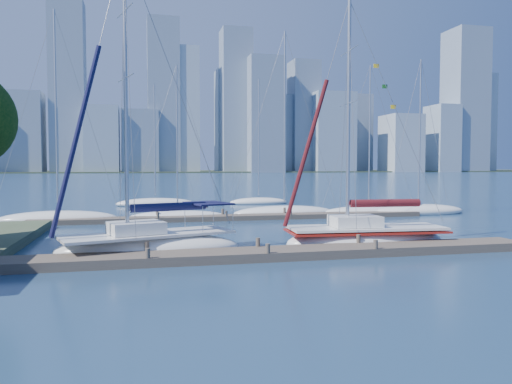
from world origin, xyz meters
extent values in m
plane|color=navy|center=(0.00, 0.00, 0.00)|extent=(700.00, 700.00, 0.00)
cube|color=#4A3E36|center=(0.00, 0.00, 0.20)|extent=(26.00, 2.00, 0.40)
cube|color=#4A3E36|center=(2.00, 16.00, 0.18)|extent=(30.00, 1.80, 0.36)
cube|color=#38472D|center=(0.00, 320.00, 0.00)|extent=(800.00, 100.00, 1.50)
ellipsoid|color=white|center=(-4.89, 2.24, 0.25)|extent=(8.88, 5.10, 1.48)
cube|color=white|center=(-4.89, 2.24, 0.94)|extent=(8.22, 4.70, 0.12)
cube|color=white|center=(-5.46, 2.07, 1.28)|extent=(2.79, 2.41, 0.54)
cylinder|color=silver|center=(-5.84, 1.95, 7.39)|extent=(0.18, 0.18, 12.81)
cylinder|color=silver|center=(-3.93, 2.53, 2.07)|extent=(3.86, 1.25, 0.10)
cylinder|color=black|center=(-3.93, 2.53, 2.17)|extent=(3.64, 1.45, 0.39)
cube|color=black|center=(-1.99, 3.12, 2.27)|extent=(2.38, 2.76, 0.08)
ellipsoid|color=white|center=(6.02, 2.19, 0.25)|extent=(8.71, 3.40, 1.50)
cube|color=white|center=(6.02, 2.19, 0.95)|extent=(8.07, 3.13, 0.12)
cube|color=white|center=(5.42, 2.23, 1.30)|extent=(2.52, 1.98, 0.55)
cylinder|color=silver|center=(5.02, 2.26, 6.68)|extent=(0.18, 0.18, 11.37)
cylinder|color=silver|center=(7.04, 2.12, 2.10)|extent=(4.04, 0.39, 0.10)
cylinder|color=#490F16|center=(7.04, 2.12, 2.20)|extent=(3.74, 0.66, 0.40)
cube|color=maroon|center=(6.02, 2.19, 0.78)|extent=(8.25, 3.25, 0.10)
ellipsoid|color=white|center=(-11.08, 17.34, 0.22)|extent=(8.61, 3.39, 1.24)
cylinder|color=silver|center=(-11.08, 17.34, 8.22)|extent=(0.13, 0.13, 14.20)
ellipsoid|color=white|center=(-2.42, 17.41, 0.18)|extent=(7.69, 4.50, 0.98)
cylinder|color=silver|center=(-2.42, 17.41, 6.33)|extent=(0.11, 0.11, 10.88)
ellipsoid|color=white|center=(6.38, 18.12, 0.22)|extent=(8.82, 3.56, 1.23)
cylinder|color=silver|center=(6.38, 18.12, 8.08)|extent=(0.13, 0.13, 13.92)
ellipsoid|color=white|center=(13.66, 17.54, 0.20)|extent=(8.28, 2.27, 1.08)
cylinder|color=silver|center=(13.66, 17.54, 6.75)|extent=(0.12, 0.12, 11.53)
ellipsoid|color=white|center=(17.89, 16.76, 0.23)|extent=(8.75, 5.67, 1.25)
cylinder|color=silver|center=(17.89, 16.76, 7.10)|extent=(0.14, 0.14, 11.91)
ellipsoid|color=white|center=(-3.66, 31.27, 0.21)|extent=(8.28, 3.78, 1.16)
cylinder|color=silver|center=(-3.66, 31.27, 6.74)|extent=(0.13, 0.13, 11.38)
ellipsoid|color=white|center=(7.29, 30.95, 0.19)|extent=(6.69, 4.04, 1.03)
cylinder|color=silver|center=(7.29, 30.95, 7.17)|extent=(0.11, 0.11, 12.46)
cube|color=slate|center=(-69.73, 287.50, 23.14)|extent=(22.81, 17.63, 46.28)
cube|color=#8E9DAB|center=(-47.55, 309.43, 19.30)|extent=(13.97, 17.61, 38.61)
cube|color=#8194A7|center=(-25.94, 284.92, 19.49)|extent=(19.48, 19.81, 38.98)
cube|color=slate|center=(-4.22, 286.68, 18.71)|extent=(21.45, 16.86, 37.43)
cube|color=#8E9DAB|center=(21.35, 289.48, 38.31)|extent=(19.78, 14.99, 76.63)
cube|color=#8194A7|center=(51.90, 304.67, 33.31)|extent=(14.62, 17.46, 66.62)
cube|color=slate|center=(70.99, 278.50, 35.33)|extent=(21.33, 18.95, 70.66)
cube|color=#8E9DAB|center=(91.42, 294.72, 24.91)|extent=(13.97, 17.11, 49.82)
cube|color=#8194A7|center=(115.77, 279.60, 25.36)|extent=(25.86, 18.80, 50.71)
cube|color=slate|center=(147.05, 309.52, 27.13)|extent=(15.76, 17.52, 54.25)
cube|color=#8E9DAB|center=(164.09, 278.94, 18.82)|extent=(21.45, 23.94, 37.65)
cube|color=#8194A7|center=(194.50, 279.05, 22.38)|extent=(16.03, 21.38, 44.77)
cube|color=slate|center=(213.93, 282.23, 48.44)|extent=(23.78, 23.60, 96.88)
cube|color=#8E9DAB|center=(241.25, 301.60, 35.71)|extent=(16.14, 17.08, 71.42)
cube|color=slate|center=(-45.00, 290.00, 49.84)|extent=(19.45, 18.00, 99.69)
cube|color=slate|center=(10.00, 290.00, 46.44)|extent=(18.97, 18.00, 92.87)
cube|color=slate|center=(55.00, 290.00, 44.69)|extent=(18.62, 18.00, 89.38)
cube|color=slate|center=(100.00, 290.00, 35.90)|extent=(17.59, 18.00, 71.80)
camera|label=1|loc=(-5.31, -21.27, 4.11)|focal=35.00mm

